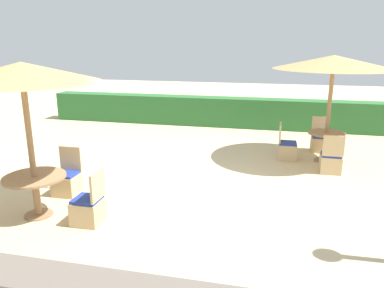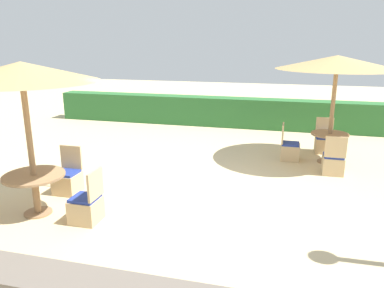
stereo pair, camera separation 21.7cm
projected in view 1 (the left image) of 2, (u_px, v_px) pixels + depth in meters
name	position (u px, v px, depth m)	size (l,w,h in m)	color
ground_plane	(185.00, 196.00, 7.39)	(40.00, 40.00, 0.00)	#D1BA8C
hedge_row	(228.00, 112.00, 13.20)	(13.00, 0.70, 1.01)	#2D6B33
parasol_back_right	(334.00, 62.00, 8.85)	(2.86, 2.86, 2.63)	#93704C
round_table_back_right	(326.00, 140.00, 9.36)	(0.90, 0.90, 0.75)	#93704C
patio_chair_back_right_north	(320.00, 142.00, 10.28)	(0.46, 0.46, 0.93)	tan
patio_chair_back_right_south	(331.00, 162.00, 8.62)	(0.46, 0.46, 0.93)	tan
patio_chair_back_right_west	(287.00, 149.00, 9.61)	(0.46, 0.46, 0.93)	tan
parasol_front_left	(22.00, 73.00, 5.91)	(2.47, 2.47, 2.65)	#93704C
round_table_front_left	(35.00, 185.00, 6.42)	(1.05, 1.05, 0.73)	#93704C
patio_chair_front_left_east	(89.00, 208.00, 6.24)	(0.46, 0.46, 0.93)	tan
patio_chair_front_left_north	(67.00, 181.00, 7.42)	(0.46, 0.46, 0.93)	tan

